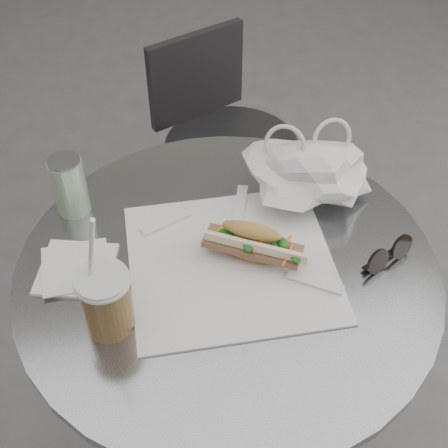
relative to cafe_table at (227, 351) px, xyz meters
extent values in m
cylinder|color=slate|center=(0.00, 0.00, -0.45)|extent=(0.44, 0.44, 0.03)
cylinder|color=slate|center=(0.00, 0.00, -0.10)|extent=(0.08, 0.08, 0.71)
cylinder|color=slate|center=(0.00, 0.00, 0.26)|extent=(0.76, 0.76, 0.02)
cylinder|color=#2A2A2C|center=(0.16, 0.67, -0.46)|extent=(0.35, 0.35, 0.02)
cylinder|color=#2A2A2C|center=(0.16, 0.67, -0.24)|extent=(0.06, 0.06, 0.46)
cylinder|color=#2A2A2C|center=(0.16, 0.67, -0.01)|extent=(0.39, 0.39, 0.02)
cube|color=#2A2A2C|center=(0.10, 0.84, 0.14)|extent=(0.30, 0.13, 0.27)
cube|color=white|center=(0.01, 0.01, 0.28)|extent=(0.38, 0.36, 0.00)
ellipsoid|color=#B27743|center=(0.05, 0.01, 0.29)|extent=(0.22, 0.18, 0.02)
cube|color=brown|center=(0.05, 0.01, 0.31)|extent=(0.18, 0.13, 0.01)
ellipsoid|color=#B27743|center=(0.05, 0.02, 0.33)|extent=(0.23, 0.18, 0.04)
cylinder|color=brown|center=(-0.21, -0.08, 0.33)|extent=(0.08, 0.08, 0.11)
cylinder|color=silver|center=(-0.21, -0.08, 0.39)|extent=(0.09, 0.09, 0.01)
cylinder|color=white|center=(-0.22, -0.08, 0.43)|extent=(0.04, 0.05, 0.20)
cylinder|color=black|center=(0.26, -0.07, 0.30)|extent=(0.05, 0.03, 0.05)
cylinder|color=black|center=(0.31, -0.04, 0.30)|extent=(0.05, 0.03, 0.05)
cube|color=black|center=(0.28, -0.05, 0.29)|extent=(0.02, 0.01, 0.00)
cube|color=white|center=(-0.26, 0.05, 0.28)|extent=(0.16, 0.16, 0.01)
cube|color=white|center=(-0.26, 0.05, 0.28)|extent=(0.12, 0.12, 0.00)
cylinder|color=#5F9859|center=(-0.26, 0.21, 0.33)|extent=(0.06, 0.06, 0.12)
cylinder|color=slate|center=(-0.26, 0.21, 0.39)|extent=(0.06, 0.06, 0.00)
camera|label=1|loc=(-0.16, -0.71, 1.12)|focal=50.00mm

